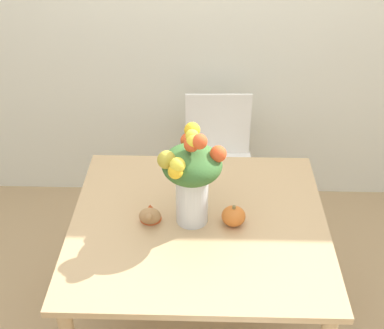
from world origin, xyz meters
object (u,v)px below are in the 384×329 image
pumpkin (234,216)px  turkey_figurine (150,214)px  flower_vase (192,176)px  dining_chair_near_window (218,164)px

pumpkin → turkey_figurine: 0.36m
turkey_figurine → flower_vase: bearing=3.0°
flower_vase → dining_chair_near_window: flower_vase is taller
turkey_figurine → pumpkin: bearing=-1.6°
pumpkin → turkey_figurine: bearing=178.4°
pumpkin → turkey_figurine: (-0.36, 0.01, -0.00)m
turkey_figurine → dining_chair_near_window: size_ratio=0.15×
flower_vase → turkey_figurine: size_ratio=3.58×
dining_chair_near_window → pumpkin: bearing=-89.1°
pumpkin → turkey_figurine: size_ratio=0.81×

